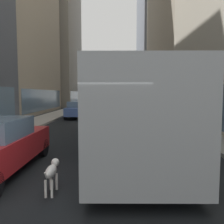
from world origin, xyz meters
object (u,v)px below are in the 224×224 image
Objects in this scene: car_silver_sedan at (104,102)px; car_grey_wagon at (136,109)px; transit_bus at (128,106)px; car_black_suv at (103,103)px; box_truck at (127,98)px; car_blue_hatchback at (79,109)px; dalmatian_dog at (52,171)px.

car_grey_wagon is at bearing -78.15° from car_silver_sedan.
transit_bus reaches higher than car_silver_sedan.
box_truck is at bearing 18.56° from car_black_suv.
car_grey_wagon is 5.65m from car_blue_hatchback.
box_truck is 7.79× the size of dalmatian_dog.
transit_bus is 31.68m from car_silver_sedan.
dalmatian_dog is at bearing -89.41° from car_black_suv.
car_silver_sedan is at bearing 134.97° from box_truck.
transit_bus and box_truck have the same top height.
box_truck is (4.00, -4.00, 0.84)m from car_silver_sedan.
car_silver_sedan and car_blue_hatchback have the same top height.
car_black_suv is (-2.40, 26.23, -0.96)m from transit_bus.
car_grey_wagon is 17.54m from dalmatian_dog.
car_black_suv is at bearing 83.70° from car_blue_hatchback.
car_black_suv is (0.00, -5.35, -0.00)m from car_silver_sedan.
transit_bus is 2.41× the size of car_silver_sedan.
car_silver_sedan is at bearing 101.85° from car_grey_wagon.
box_truck is (5.60, 15.82, 0.84)m from car_blue_hatchback.
box_truck reaches higher than dalmatian_dog.
box_truck reaches higher than car_blue_hatchback.
car_black_suv is at bearing 106.26° from car_grey_wagon.
car_blue_hatchback is (-4.00, 11.75, -0.95)m from transit_bus.
car_black_suv is at bearing 90.59° from dalmatian_dog.
transit_bus is at bearing -84.77° from car_black_suv.
car_grey_wagon and car_black_suv have the same top height.
car_grey_wagon is 0.89× the size of car_silver_sedan.
car_blue_hatchback is at bearing 108.80° from transit_bus.
car_silver_sedan and car_black_suv have the same top height.
car_silver_sedan is 0.64× the size of box_truck.
dalmatian_dog is (-3.68, -32.20, -1.15)m from box_truck.
car_silver_sedan is 4.97× the size of dalmatian_dog.
car_black_suv is at bearing -90.00° from car_silver_sedan.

